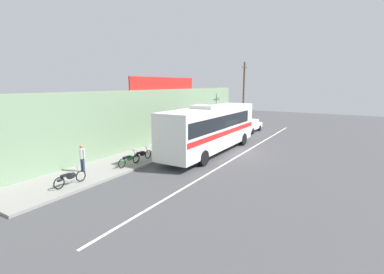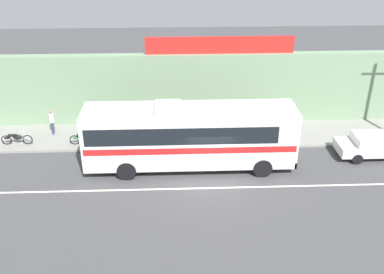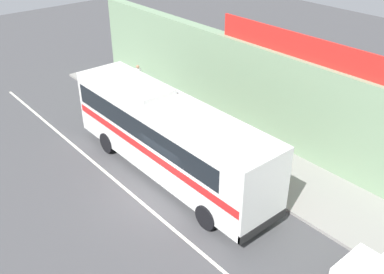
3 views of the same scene
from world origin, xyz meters
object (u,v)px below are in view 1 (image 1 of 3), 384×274
(motorcycle_red, at_px, (142,155))
(utility_pole, at_px, (244,94))
(parked_car, at_px, (249,125))
(intercity_bus, at_px, (211,127))
(motorcycle_green, at_px, (70,177))
(pedestrian_near_shop, at_px, (82,156))
(motorcycle_black, at_px, (129,159))

(motorcycle_red, bearing_deg, utility_pole, -0.89)
(parked_car, distance_m, motorcycle_red, 15.93)
(intercity_bus, height_order, parked_car, intercity_bus)
(utility_pole, height_order, motorcycle_red, utility_pole)
(motorcycle_red, bearing_deg, motorcycle_green, 179.11)
(intercity_bus, distance_m, pedestrian_near_shop, 9.59)
(utility_pole, bearing_deg, motorcycle_red, 179.11)
(motorcycle_red, bearing_deg, pedestrian_near_shop, 157.83)
(motorcycle_black, height_order, pedestrian_near_shop, pedestrian_near_shop)
(intercity_bus, height_order, motorcycle_black, intercity_bus)
(motorcycle_green, relative_size, motorcycle_black, 0.98)
(intercity_bus, height_order, motorcycle_green, intercity_bus)
(intercity_bus, xyz_separation_m, pedestrian_near_shop, (-8.56, 4.21, -0.97))
(motorcycle_red, relative_size, motorcycle_black, 0.96)
(intercity_bus, relative_size, pedestrian_near_shop, 6.99)
(motorcycle_red, bearing_deg, intercity_bus, -29.00)
(parked_car, relative_size, motorcycle_green, 2.27)
(parked_car, bearing_deg, pedestrian_near_shop, 169.91)
(motorcycle_green, height_order, pedestrian_near_shop, pedestrian_near_shop)
(parked_car, bearing_deg, motorcycle_black, 173.62)
(intercity_bus, distance_m, motorcycle_black, 6.97)
(utility_pole, bearing_deg, motorcycle_black, 179.36)
(intercity_bus, bearing_deg, utility_pole, 10.32)
(motorcycle_green, height_order, motorcycle_red, same)
(parked_car, bearing_deg, motorcycle_green, 174.46)
(utility_pole, xyz_separation_m, motorcycle_red, (-18.38, 0.29, -3.56))
(utility_pole, distance_m, motorcycle_green, 24.16)
(parked_car, bearing_deg, motorcycle_red, 172.86)
(parked_car, xyz_separation_m, motorcycle_red, (-15.80, 1.98, -0.17))
(motorcycle_black, bearing_deg, intercity_bus, -23.10)
(utility_pole, relative_size, motorcycle_black, 4.00)
(utility_pole, distance_m, pedestrian_near_shop, 22.28)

